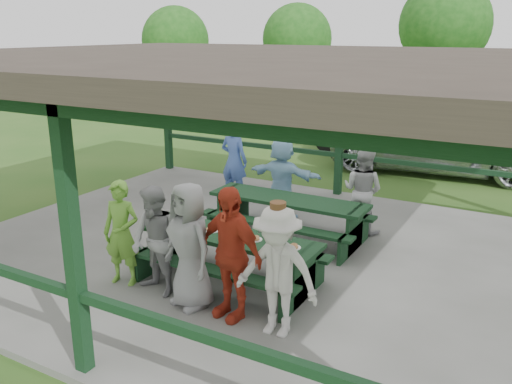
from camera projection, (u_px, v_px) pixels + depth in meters
The scene contains 19 objects.
ground at pixel (255, 256), 9.18m from camera, with size 90.00×90.00×0.00m, color #295219.
concrete_slab at pixel (255, 253), 9.16m from camera, with size 10.00×8.00×0.10m, color #61615C.
pavilion_structure at pixel (255, 65), 8.26m from camera, with size 10.60×8.60×3.24m.
picnic_table_near at pixel (229, 252), 7.89m from camera, with size 2.74×1.39×0.75m.
picnic_table_far at pixel (288, 212), 9.57m from camera, with size 2.83×1.39×0.75m.
table_setting at pixel (232, 231), 7.84m from camera, with size 2.29×0.45×0.10m.
contestant_green at pixel (122, 233), 7.79m from camera, with size 0.57×0.37×1.55m, color #5F9C31.
contestant_grey_left at pixel (156, 242), 7.46m from camera, with size 0.76×0.59×1.56m, color gray.
contestant_grey_mid at pixel (190, 246), 7.12m from camera, with size 0.84×0.55×1.72m, color gray.
contestant_red at pixel (230, 253), 6.84m from camera, with size 1.03×0.43×1.76m, color #B1321D.
contestant_white_fedora at pixel (277, 272), 6.45m from camera, with size 1.08×0.64×1.69m.
spectator_lblue at pixel (282, 178), 10.54m from camera, with size 1.51×0.48×1.63m, color #91C0E0.
spectator_blue at pixel (234, 160), 11.69m from camera, with size 0.63×0.42×1.74m, color #405EA8.
spectator_grey at pixel (363, 190), 9.83m from camera, with size 0.76×0.59×1.57m, color gray.
pickup_truck at pixel (445, 140), 14.53m from camera, with size 2.77×6.01×1.67m, color silver.
farm_trailer at pixel (365, 130), 16.89m from camera, with size 3.93×1.78×1.37m.
tree_far_left at pixel (297, 39), 24.08m from camera, with size 3.08×3.08×4.81m.
tree_left at pixel (445, 25), 21.74m from camera, with size 3.63×3.63×5.68m.
tree_edge_left at pixel (175, 41), 24.40m from camera, with size 3.01×3.01×4.71m.
Camera 1 is at (4.18, -7.37, 3.70)m, focal length 38.00 mm.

